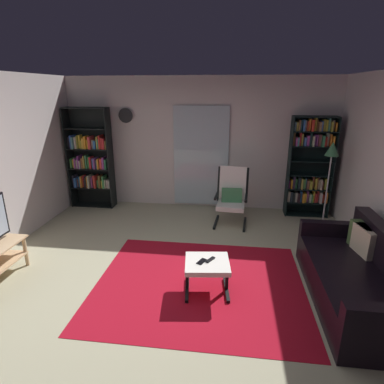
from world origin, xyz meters
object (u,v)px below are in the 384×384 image
(leather_sofa, at_px, (360,278))
(ottoman, at_px, (207,267))
(lounge_armchair, at_px, (232,195))
(floor_lamp_by_shelf, at_px, (331,158))
(bookshelf_near_tv, at_px, (91,160))
(cell_phone, at_px, (202,261))
(tv_remote, at_px, (210,260))
(wall_clock, at_px, (126,115))
(bookshelf_near_sofa, at_px, (310,165))

(leather_sofa, distance_m, ottoman, 1.75)
(lounge_armchair, bearing_deg, floor_lamp_by_shelf, -5.26)
(bookshelf_near_tv, relative_size, floor_lamp_by_shelf, 1.31)
(bookshelf_near_tv, xyz_separation_m, lounge_armchair, (2.88, -0.54, -0.44))
(ottoman, relative_size, cell_phone, 4.10)
(tv_remote, distance_m, wall_clock, 3.76)
(bookshelf_near_sofa, distance_m, leather_sofa, 2.78)
(ottoman, distance_m, floor_lamp_by_shelf, 2.90)
(bookshelf_near_tv, xyz_separation_m, cell_phone, (2.54, -2.72, -0.56))
(ottoman, bearing_deg, floor_lamp_by_shelf, 47.54)
(tv_remote, relative_size, floor_lamp_by_shelf, 0.09)
(lounge_armchair, bearing_deg, cell_phone, -98.64)
(bookshelf_near_tv, distance_m, tv_remote, 3.80)
(cell_phone, xyz_separation_m, wall_clock, (-1.82, 2.94, 1.44))
(bookshelf_near_tv, distance_m, bookshelf_near_sofa, 4.30)
(bookshelf_near_tv, xyz_separation_m, tv_remote, (2.64, -2.68, -0.56))
(bookshelf_near_tv, height_order, floor_lamp_by_shelf, bookshelf_near_tv)
(leather_sofa, relative_size, tv_remote, 13.62)
(lounge_armchair, distance_m, ottoman, 2.19)
(cell_phone, relative_size, wall_clock, 0.48)
(lounge_armchair, bearing_deg, tv_remote, -96.24)
(bookshelf_near_tv, bearing_deg, cell_phone, -46.95)
(bookshelf_near_tv, bearing_deg, tv_remote, -45.37)
(tv_remote, bearing_deg, leather_sofa, 32.43)
(bookshelf_near_sofa, height_order, ottoman, bookshelf_near_sofa)
(floor_lamp_by_shelf, distance_m, wall_clock, 3.89)
(bookshelf_near_sofa, height_order, lounge_armchair, bookshelf_near_sofa)
(floor_lamp_by_shelf, bearing_deg, bookshelf_near_tv, 171.25)
(bookshelf_near_tv, xyz_separation_m, wall_clock, (0.72, 0.22, 0.87))
(floor_lamp_by_shelf, bearing_deg, cell_phone, -133.24)
(leather_sofa, bearing_deg, cell_phone, -178.09)
(floor_lamp_by_shelf, bearing_deg, bookshelf_near_sofa, 102.29)
(lounge_armchair, relative_size, cell_phone, 7.30)
(ottoman, bearing_deg, bookshelf_near_sofa, 58.20)
(lounge_armchair, xyz_separation_m, ottoman, (-0.27, -2.17, -0.20))
(leather_sofa, distance_m, wall_clock, 4.89)
(bookshelf_near_sofa, xyz_separation_m, tv_remote, (-1.66, -2.70, -0.58))
(leather_sofa, xyz_separation_m, wall_clock, (-3.63, 2.88, 1.55))
(wall_clock, bearing_deg, lounge_armchair, -19.39)
(bookshelf_near_tv, height_order, ottoman, bookshelf_near_tv)
(bookshelf_near_tv, height_order, leather_sofa, bookshelf_near_tv)
(bookshelf_near_tv, height_order, cell_phone, bookshelf_near_tv)
(ottoman, bearing_deg, bookshelf_near_tv, 133.92)
(lounge_armchair, xyz_separation_m, floor_lamp_by_shelf, (1.58, -0.15, 0.74))
(tv_remote, relative_size, wall_clock, 0.50)
(ottoman, xyz_separation_m, tv_remote, (0.03, 0.03, 0.08))
(leather_sofa, xyz_separation_m, lounge_armchair, (-1.48, 2.12, 0.24))
(leather_sofa, xyz_separation_m, tv_remote, (-1.71, -0.01, 0.12))
(cell_phone, bearing_deg, floor_lamp_by_shelf, 72.18)
(cell_phone, bearing_deg, wall_clock, 147.19)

